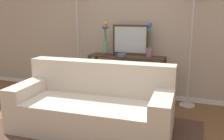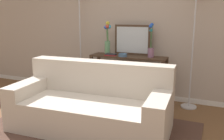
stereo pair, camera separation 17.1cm
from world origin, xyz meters
name	(u,v)px [view 1 (the left image)]	position (x,y,z in m)	size (l,w,h in m)	color
back_wall	(133,14)	(0.00, 2.35, 1.52)	(12.00, 0.15, 3.05)	white
area_rug	(89,132)	(-0.08, 0.59, 0.01)	(2.81, 1.76, 0.01)	#51382D
couch	(94,106)	(-0.08, 0.76, 0.31)	(2.14, 1.07, 0.88)	beige
console_table	(126,70)	(-0.01, 1.99, 0.56)	(1.34, 0.35, 0.82)	#473323
floor_lamp_left	(77,13)	(-1.01, 2.07, 1.55)	(0.28, 0.28, 1.97)	silver
floor_lamp_right	(193,17)	(1.05, 2.07, 1.48)	(0.28, 0.28, 1.89)	silver
wall_mirror	(130,40)	(0.01, 2.13, 1.08)	(0.65, 0.02, 0.53)	#473323
vase_tall_flowers	(106,40)	(-0.40, 1.98, 1.08)	(0.12, 0.12, 0.59)	#669E6B
vase_short_flowers	(149,46)	(0.39, 2.00, 1.01)	(0.10, 0.13, 0.57)	gray
fruit_bowl	(121,55)	(-0.07, 1.88, 0.84)	(0.15, 0.15, 0.05)	#4C7093
book_stack	(109,54)	(-0.30, 1.90, 0.83)	(0.21, 0.14, 0.04)	maroon
book_row_under_console	(109,95)	(-0.34, 1.99, 0.06)	(0.42, 0.17, 0.13)	#2D2D33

